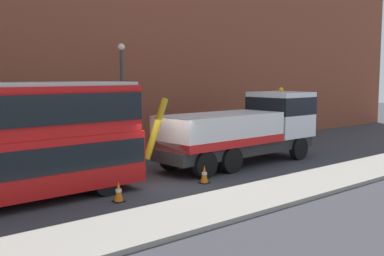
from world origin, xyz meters
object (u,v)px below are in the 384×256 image
Objects in this scene: traffic_cone_near_bus at (119,192)px; street_lamp at (122,92)px; recovery_tow_truck at (246,128)px; traffic_cone_midway at (204,175)px.

traffic_cone_near_bus is 8.16m from street_lamp.
recovery_tow_truck is 4.97m from traffic_cone_midway.
traffic_cone_near_bus is at bearing -123.70° from street_lamp.
traffic_cone_near_bus is 1.00× the size of traffic_cone_midway.
recovery_tow_truck is 14.12× the size of traffic_cone_midway.
street_lamp reaches higher than traffic_cone_midway.
traffic_cone_near_bus is 0.12× the size of street_lamp.
recovery_tow_truck is at bearing 13.25° from traffic_cone_near_bus.
traffic_cone_near_bus is (-8.49, -2.00, -1.42)m from recovery_tow_truck.
traffic_cone_midway is 0.12× the size of street_lamp.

